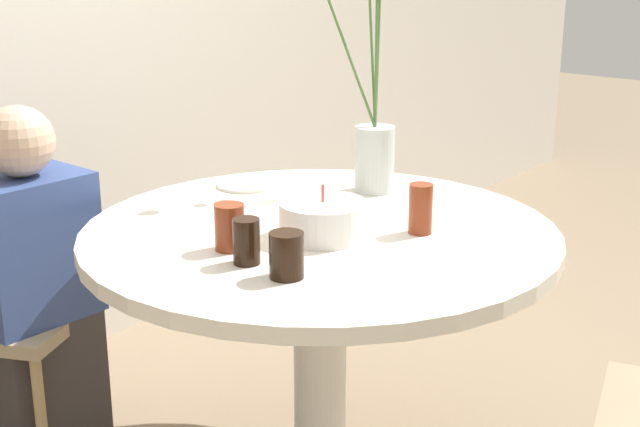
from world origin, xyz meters
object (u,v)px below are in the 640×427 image
Objects in this scene: birthday_cake at (323,220)px; drink_glass_3 at (421,209)px; drink_glass_2 at (246,241)px; side_plate at (247,185)px; drink_glass_0 at (287,255)px; drink_glass_1 at (230,227)px; person_woman at (34,297)px; flower_vase at (371,122)px.

birthday_cake is 1.71× the size of drink_glass_3.
drink_glass_2 is (-0.26, 0.01, 0.01)m from birthday_cake.
drink_glass_0 is (-0.48, -0.61, 0.05)m from side_plate.
side_plate is at bearing 41.03° from drink_glass_1.
drink_glass_3 is (0.19, -0.17, 0.02)m from birthday_cake.
person_woman is (-0.12, 0.70, -0.33)m from drink_glass_1.
person_woman is (-0.08, 0.93, -0.33)m from drink_glass_0.
drink_glass_2 is at bearing 177.54° from birthday_cake.
drink_glass_2 is (-0.47, -0.48, 0.05)m from side_plate.
flower_vase reaches higher than drink_glass_2.
drink_glass_0 is at bearing -92.44° from drink_glass_2.
drink_glass_2 is at bearing -112.70° from drink_glass_1.
drink_glass_3 is at bearing -41.55° from birthday_cake.
drink_glass_3 is at bearing -21.70° from drink_glass_2.
person_woman is at bearing 149.87° from side_plate.
flower_vase is 0.45m from drink_glass_3.
person_woman reaches higher than drink_glass_1.
drink_glass_1 is at bearing 145.65° from drink_glass_3.
birthday_cake is 0.29m from drink_glass_0.
drink_glass_3 is (0.45, -0.05, 0.01)m from drink_glass_0.
drink_glass_3 is at bearing -5.91° from drink_glass_0.
birthday_cake is at bearing -26.93° from drink_glass_1.
person_woman is at bearing 140.69° from flower_vase.
drink_glass_0 is 0.13m from drink_glass_2.
drink_glass_1 reaches higher than drink_glass_0.
side_plate is 1.70× the size of drink_glass_2.
drink_glass_0 is at bearing -155.59° from birthday_cake.
drink_glass_1 is (-0.22, 0.11, 0.01)m from birthday_cake.
drink_glass_3 is (-0.24, -0.35, -0.14)m from flower_vase.
person_woman is (-0.56, 0.32, -0.28)m from side_plate.
drink_glass_2 is at bearing 158.30° from drink_glass_3.
drink_glass_1 is at bearing -173.82° from flower_vase.
drink_glass_2 is (-0.04, -0.10, -0.00)m from drink_glass_1.
drink_glass_2 is 0.87m from person_woman.
flower_vase is at bearing -55.27° from side_plate.
birthday_cake is 1.20× the size of side_plate.
birthday_cake reaches higher than drink_glass_1.
drink_glass_3 is at bearing -34.35° from drink_glass_1.
person_woman is (-0.77, 0.63, -0.48)m from flower_vase.
drink_glass_0 is 0.97× the size of drink_glass_2.
person_woman reaches higher than side_plate.
drink_glass_3 is at bearing -124.96° from flower_vase.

